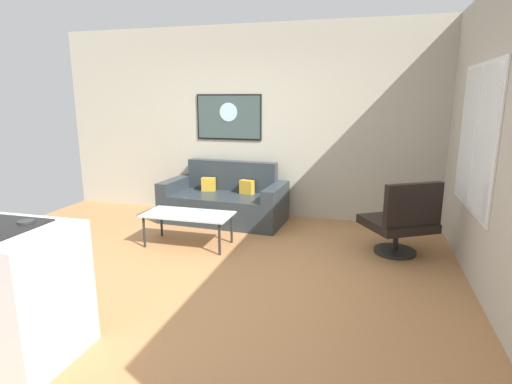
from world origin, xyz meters
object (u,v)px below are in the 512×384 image
coffee_table (188,216)px  wall_painting (229,117)px  armchair (402,221)px  couch (225,202)px

coffee_table → wall_painting: 1.91m
coffee_table → wall_painting: (-0.00, 1.56, 1.11)m
coffee_table → armchair: armchair is taller
couch → wall_painting: 1.29m
coffee_table → armchair: bearing=7.3°
couch → coffee_table: (-0.08, -1.10, 0.09)m
couch → coffee_table: couch is taller
wall_painting → coffee_table: bearing=-89.9°
couch → armchair: armchair is taller
couch → armchair: (2.39, -0.78, 0.13)m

